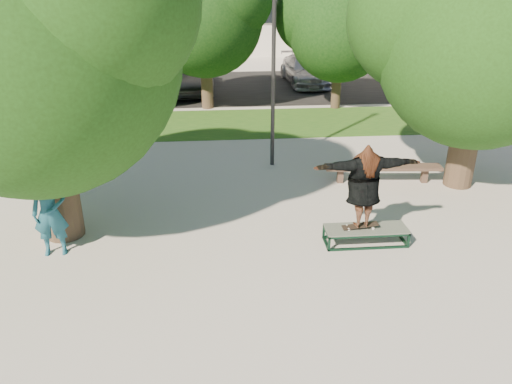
{
  "coord_description": "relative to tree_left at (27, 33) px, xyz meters",
  "views": [
    {
      "loc": [
        -0.73,
        -9.33,
        5.6
      ],
      "look_at": [
        0.12,
        0.6,
        1.08
      ],
      "focal_mm": 35.0,
      "sensor_mm": 36.0,
      "label": 1
    }
  ],
  "objects": [
    {
      "name": "bystander",
      "position": [
        0.1,
        -0.9,
        -3.46
      ],
      "size": [
        0.75,
        0.53,
        1.92
      ],
      "primitive_type": "imported",
      "rotation": [
        0.0,
        0.0,
        0.11
      ],
      "color": "#194E60",
      "rests_on": "ground"
    },
    {
      "name": "bg_tree_right",
      "position": [
        8.73,
        10.47,
        -0.93
      ],
      "size": [
        5.04,
        4.31,
        5.43
      ],
      "color": "#38281E",
      "rests_on": "ground"
    },
    {
      "name": "tree_right",
      "position": [
        10.21,
        1.99,
        -0.33
      ],
      "size": [
        6.24,
        5.33,
        6.51
      ],
      "color": "#38281E",
      "rests_on": "ground"
    },
    {
      "name": "car_silver_b",
      "position": [
        8.34,
        15.41,
        -3.72
      ],
      "size": [
        2.25,
        4.93,
        1.4
      ],
      "primitive_type": "imported",
      "rotation": [
        0.0,
        0.0,
        0.06
      ],
      "color": "#ABABB0",
      "rests_on": "asphalt_strip"
    },
    {
      "name": "bench",
      "position": [
        8.24,
        2.25,
        -4.0
      ],
      "size": [
        3.28,
        0.7,
        0.5
      ],
      "rotation": [
        0.0,
        0.0,
        -0.08
      ],
      "color": "#4A372C",
      "rests_on": "ground"
    },
    {
      "name": "skater_rig",
      "position": [
        6.65,
        -1.05,
        -3.04
      ],
      "size": [
        2.32,
        0.78,
        1.94
      ],
      "rotation": [
        0.0,
        0.0,
        3.21
      ],
      "color": "white",
      "rests_on": "grind_box"
    },
    {
      "name": "asphalt_strip",
      "position": [
        4.29,
        14.91,
        -4.42
      ],
      "size": [
        40.0,
        8.0,
        0.01
      ],
      "primitive_type": "cube",
      "color": "black",
      "rests_on": "ground"
    },
    {
      "name": "grind_box",
      "position": [
        6.79,
        -1.05,
        -4.23
      ],
      "size": [
        1.8,
        0.6,
        0.38
      ],
      "color": "black",
      "rests_on": "ground"
    },
    {
      "name": "lamppost",
      "position": [
        5.29,
        3.91,
        -1.27
      ],
      "size": [
        0.25,
        0.15,
        6.11
      ],
      "color": "#2D2D30",
      "rests_on": "ground"
    },
    {
      "name": "tree_left",
      "position": [
        0.0,
        0.0,
        0.0
      ],
      "size": [
        6.96,
        5.95,
        7.12
      ],
      "color": "#38281E",
      "rests_on": "ground"
    },
    {
      "name": "bg_tree_left",
      "position": [
        -2.28,
        9.98,
        -0.69
      ],
      "size": [
        5.28,
        4.51,
        5.77
      ],
      "color": "#38281E",
      "rests_on": "ground"
    },
    {
      "name": "car_grey",
      "position": [
        2.29,
        14.17,
        -3.71
      ],
      "size": [
        2.68,
        5.24,
        1.42
      ],
      "primitive_type": "imported",
      "rotation": [
        0.0,
        0.0,
        0.07
      ],
      "color": "#4F4F53",
      "rests_on": "asphalt_strip"
    },
    {
      "name": "grass_strip",
      "position": [
        5.29,
        8.41,
        -4.41
      ],
      "size": [
        30.0,
        4.0,
        0.02
      ],
      "primitive_type": "cube",
      "color": "#1F4D16",
      "rests_on": "ground"
    },
    {
      "name": "car_silver_a",
      "position": [
        -1.23,
        12.46,
        -3.73
      ],
      "size": [
        1.88,
        4.13,
        1.38
      ],
      "primitive_type": "imported",
      "rotation": [
        0.0,
        0.0,
        -0.06
      ],
      "color": "#A0A1A5",
      "rests_on": "asphalt_strip"
    },
    {
      "name": "bg_tree_mid",
      "position": [
        3.22,
        10.98,
        -0.41
      ],
      "size": [
        5.76,
        4.92,
        6.24
      ],
      "color": "#38281E",
      "rests_on": "ground"
    },
    {
      "name": "ground",
      "position": [
        4.29,
        -1.09,
        -4.42
      ],
      "size": [
        120.0,
        120.0,
        0.0
      ],
      "primitive_type": "plane",
      "color": "#A59D98",
      "rests_on": "ground"
    },
    {
      "name": "car_dark",
      "position": [
        -0.71,
        12.66,
        -3.6
      ],
      "size": [
        2.06,
        5.1,
        1.65
      ],
      "primitive_type": "imported",
      "rotation": [
        0.0,
        0.0,
        0.06
      ],
      "color": "black",
      "rests_on": "asphalt_strip"
    }
  ]
}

